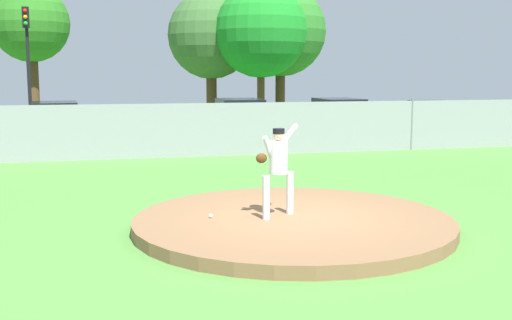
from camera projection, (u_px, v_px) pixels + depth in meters
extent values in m
plane|color=#4C8438|center=(227.00, 175.00, 16.79)|extent=(80.00, 80.00, 0.00)
cube|color=#2B2B2D|center=(185.00, 142.00, 24.95)|extent=(44.00, 7.00, 0.01)
cylinder|color=brown|center=(293.00, 223.00, 11.01)|extent=(5.69, 5.69, 0.21)
cylinder|color=silver|center=(266.00, 198.00, 10.76)|extent=(0.13, 0.13, 0.78)
cylinder|color=silver|center=(290.00, 193.00, 11.20)|extent=(0.13, 0.13, 0.78)
cylinder|color=silver|center=(279.00, 157.00, 10.89)|extent=(0.32, 0.32, 0.59)
cylinder|color=silver|center=(288.00, 135.00, 10.88)|extent=(0.44, 0.32, 0.39)
cylinder|color=silver|center=(269.00, 149.00, 10.82)|extent=(0.29, 0.22, 0.46)
ellipsoid|color=#4C2D14|center=(261.00, 158.00, 10.86)|extent=(0.20, 0.12, 0.18)
sphere|color=tan|center=(279.00, 135.00, 10.83)|extent=(0.20, 0.20, 0.20)
cylinder|color=black|center=(279.00, 131.00, 10.82)|extent=(0.21, 0.21, 0.09)
sphere|color=white|center=(211.00, 216.00, 10.91)|extent=(0.07, 0.07, 0.07)
cube|color=gray|center=(203.00, 130.00, 20.51)|extent=(38.35, 0.03, 1.78)
cylinder|color=slate|center=(412.00, 124.00, 22.35)|extent=(0.07, 0.07, 1.88)
cube|color=slate|center=(338.00, 123.00, 26.05)|extent=(1.80, 4.18, 0.75)
cube|color=black|center=(339.00, 106.00, 25.96)|extent=(1.65, 2.30, 0.65)
cylinder|color=black|center=(327.00, 129.00, 27.34)|extent=(1.84, 0.65, 0.64)
cylinder|color=black|center=(350.00, 134.00, 24.87)|extent=(1.84, 0.65, 0.64)
cube|color=#146066|center=(55.00, 127.00, 23.92)|extent=(2.08, 4.47, 0.78)
cube|color=black|center=(55.00, 109.00, 23.83)|extent=(1.81, 2.50, 0.56)
cylinder|color=black|center=(56.00, 133.00, 25.25)|extent=(1.90, 0.76, 0.64)
cylinder|color=black|center=(56.00, 140.00, 22.70)|extent=(1.90, 0.76, 0.64)
cube|color=#161E4C|center=(240.00, 124.00, 25.34)|extent=(1.95, 4.46, 0.79)
cube|color=black|center=(240.00, 106.00, 25.24)|extent=(1.74, 2.47, 0.62)
cylinder|color=black|center=(234.00, 130.00, 26.72)|extent=(1.90, 0.69, 0.64)
cylinder|color=black|center=(246.00, 136.00, 24.07)|extent=(1.90, 0.69, 0.64)
cube|color=maroon|center=(435.00, 122.00, 27.21)|extent=(1.99, 4.28, 0.67)
cube|color=black|center=(436.00, 107.00, 27.12)|extent=(1.75, 2.39, 0.57)
cylinder|color=black|center=(422.00, 127.00, 28.52)|extent=(1.86, 0.73, 0.64)
cylinder|color=black|center=(450.00, 132.00, 25.99)|extent=(1.86, 0.73, 0.64)
cone|color=orange|center=(388.00, 130.00, 26.99)|extent=(0.32, 0.32, 0.55)
cube|color=black|center=(388.00, 136.00, 27.03)|extent=(0.40, 0.40, 0.03)
cylinder|color=black|center=(29.00, 72.00, 27.38)|extent=(0.14, 0.14, 5.64)
cube|color=black|center=(26.00, 17.00, 26.88)|extent=(0.28, 0.24, 0.90)
sphere|color=red|center=(25.00, 11.00, 26.73)|extent=(0.18, 0.18, 0.18)
sphere|color=orange|center=(25.00, 17.00, 26.76)|extent=(0.18, 0.18, 0.18)
sphere|color=green|center=(26.00, 23.00, 26.80)|extent=(0.18, 0.18, 0.18)
cylinder|color=#4C331E|center=(34.00, 88.00, 32.87)|extent=(0.60, 0.60, 3.96)
sphere|color=#2A701E|center=(30.00, 23.00, 32.40)|extent=(4.06, 4.06, 4.06)
cylinder|color=#4C331E|center=(212.00, 94.00, 35.47)|extent=(0.60, 0.60, 3.19)
sphere|color=#37612D|center=(211.00, 35.00, 35.01)|extent=(4.93, 4.93, 4.93)
cylinder|color=#4C331E|center=(261.00, 94.00, 33.85)|extent=(0.41, 0.41, 3.28)
sphere|color=#198322|center=(261.00, 31.00, 33.38)|extent=(5.05, 5.05, 5.05)
cylinder|color=#4C331E|center=(280.00, 92.00, 35.69)|extent=(0.56, 0.56, 3.36)
sphere|color=#2B7125|center=(281.00, 31.00, 35.21)|extent=(5.22, 5.22, 5.22)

